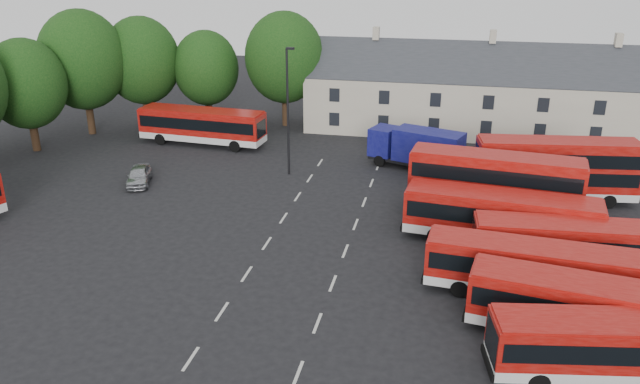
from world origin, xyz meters
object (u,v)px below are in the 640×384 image
(bus_row_a, at_px, (615,344))
(lamppost, at_px, (288,109))
(bus_dd_south, at_px, (494,183))
(box_truck, at_px, (417,147))
(silver_car, at_px, (139,175))

(bus_row_a, relative_size, lamppost, 1.04)
(bus_dd_south, distance_m, lamppost, 17.02)
(box_truck, relative_size, lamppost, 0.79)
(silver_car, relative_size, lamppost, 0.40)
(bus_row_a, relative_size, silver_car, 2.59)
(bus_row_a, height_order, box_truck, box_truck)
(box_truck, bearing_deg, silver_car, -139.33)
(bus_row_a, xyz_separation_m, lamppost, (-20.06, 22.12, 3.70))
(lamppost, bearing_deg, bus_dd_south, -20.11)
(bus_dd_south, xyz_separation_m, lamppost, (-15.76, 5.77, 2.84))
(bus_dd_south, bearing_deg, box_truck, 128.24)
(bus_row_a, xyz_separation_m, bus_dd_south, (-4.31, 16.35, 0.86))
(bus_dd_south, distance_m, box_truck, 10.92)
(box_truck, relative_size, silver_car, 1.98)
(bus_row_a, bearing_deg, silver_car, 141.02)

